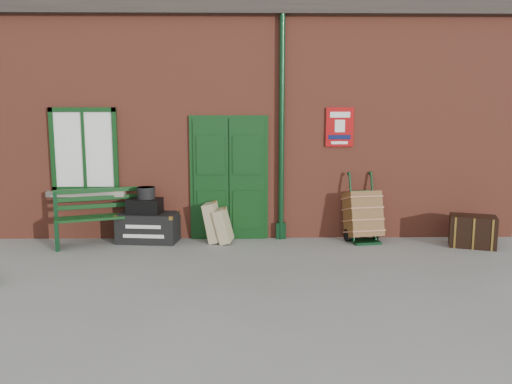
{
  "coord_description": "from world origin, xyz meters",
  "views": [
    {
      "loc": [
        0.06,
        -7.56,
        2.23
      ],
      "look_at": [
        0.18,
        0.6,
        1.0
      ],
      "focal_mm": 35.0,
      "sensor_mm": 36.0,
      "label": 1
    }
  ],
  "objects_px": {
    "bench": "(104,215)",
    "porter_trolley": "(363,216)",
    "houdini_trunk": "(148,227)",
    "dark_trunk": "(472,231)"
  },
  "relations": [
    {
      "from": "bench",
      "to": "porter_trolley",
      "type": "relative_size",
      "value": 1.4
    },
    {
      "from": "porter_trolley",
      "to": "dark_trunk",
      "type": "height_order",
      "value": "porter_trolley"
    },
    {
      "from": "bench",
      "to": "porter_trolley",
      "type": "bearing_deg",
      "value": -19.3
    },
    {
      "from": "houdini_trunk",
      "to": "porter_trolley",
      "type": "bearing_deg",
      "value": 5.91
    },
    {
      "from": "porter_trolley",
      "to": "dark_trunk",
      "type": "relative_size",
      "value": 1.63
    },
    {
      "from": "houdini_trunk",
      "to": "dark_trunk",
      "type": "distance_m",
      "value": 5.71
    },
    {
      "from": "porter_trolley",
      "to": "bench",
      "type": "bearing_deg",
      "value": 170.79
    },
    {
      "from": "bench",
      "to": "houdini_trunk",
      "type": "relative_size",
      "value": 1.63
    },
    {
      "from": "houdini_trunk",
      "to": "porter_trolley",
      "type": "relative_size",
      "value": 0.86
    },
    {
      "from": "bench",
      "to": "houdini_trunk",
      "type": "bearing_deg",
      "value": -12.62
    }
  ]
}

